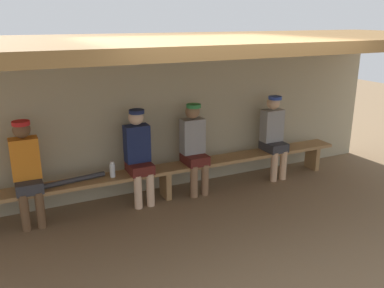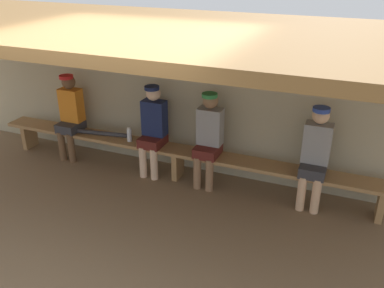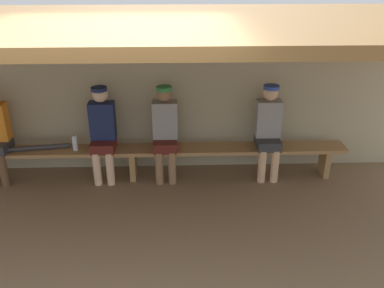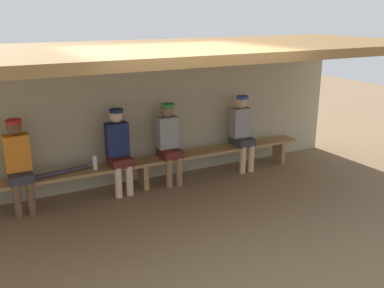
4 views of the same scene
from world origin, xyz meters
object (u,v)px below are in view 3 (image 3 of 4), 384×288
Objects in this scene: bench at (133,153)px; player_in_white at (268,128)px; player_in_blue at (165,129)px; baseball_bat at (38,148)px; player_leftmost at (103,130)px; water_bottle_blue at (75,143)px.

player_in_white is (1.90, 0.00, 0.36)m from bench.
player_in_white is 1.00× the size of player_in_blue.
player_in_blue is 1.57× the size of baseball_bat.
player_leftmost is at bearing -8.68° from baseball_bat.
player_in_blue is (0.47, 0.00, 0.36)m from bench.
player_in_blue is at bearing 1.25° from water_bottle_blue.
player_in_white reaches higher than bench.
player_in_blue is 1.26m from water_bottle_blue.
baseball_bat is (-0.52, 0.02, -0.07)m from water_bottle_blue.
bench is 1.93m from player_in_white.
player_leftmost is 0.85m from player_in_blue.
water_bottle_blue is (-1.24, -0.03, -0.18)m from player_in_blue.
bench is at bearing -179.56° from player_in_blue.
player_in_white is 2.28m from player_leftmost.
player_in_white reaches higher than water_bottle_blue.
player_in_blue is at bearing -8.79° from baseball_bat.
player_leftmost is 6.26× the size of water_bottle_blue.
baseball_bat is (-3.19, -0.00, -0.25)m from player_in_white.
bench is 6.99× the size of baseball_bat.
water_bottle_blue is at bearing -179.42° from player_in_white.
baseball_bat is (-0.91, -0.00, -0.25)m from player_leftmost.
bench is 27.93× the size of water_bottle_blue.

